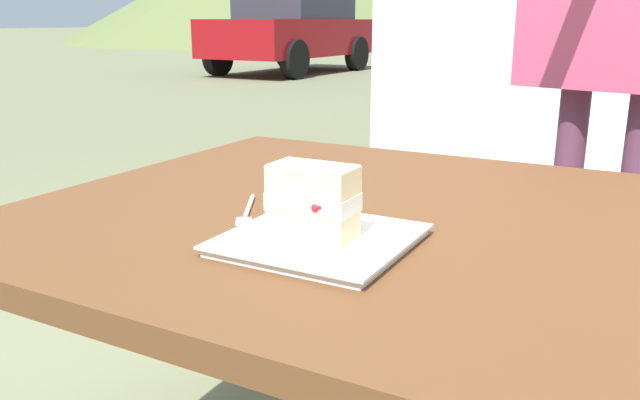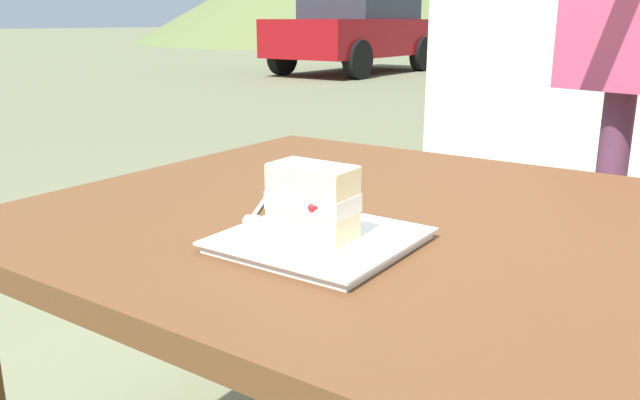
% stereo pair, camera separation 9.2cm
% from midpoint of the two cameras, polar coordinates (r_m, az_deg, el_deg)
% --- Properties ---
extents(patio_table, '(1.21, 1.04, 0.71)m').
position_cam_midpoint_polar(patio_table, '(1.14, 8.64, -5.69)').
color(patio_table, brown).
rests_on(patio_table, ground).
extents(dessert_plate, '(0.26, 0.26, 0.02)m').
position_cam_midpoint_polar(dessert_plate, '(0.94, 2.81, -3.59)').
color(dessert_plate, white).
rests_on(dessert_plate, patio_table).
extents(cake_slice, '(0.12, 0.07, 0.11)m').
position_cam_midpoint_polar(cake_slice, '(0.92, 2.23, -0.11)').
color(cake_slice, beige).
rests_on(cake_slice, dessert_plate).
extents(dessert_fork, '(0.10, 0.16, 0.01)m').
position_cam_midpoint_polar(dessert_fork, '(1.11, -3.13, -0.86)').
color(dessert_fork, silver).
rests_on(dessert_fork, patio_table).
extents(parked_car_near, '(2.03, 3.91, 1.60)m').
position_cam_midpoint_polar(parked_car_near, '(13.37, 3.43, 14.76)').
color(parked_car_near, maroon).
rests_on(parked_car_near, ground).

